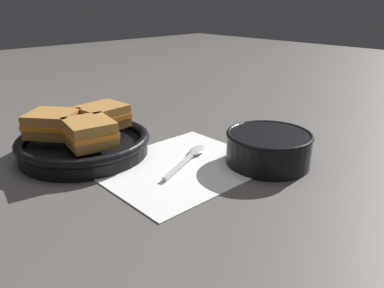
# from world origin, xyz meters

# --- Properties ---
(ground_plane) EXTENTS (4.00, 4.00, 0.00)m
(ground_plane) POSITION_xyz_m (0.00, 0.00, 0.00)
(ground_plane) COLOR #56514C
(napkin) EXTENTS (0.30, 0.25, 0.00)m
(napkin) POSITION_xyz_m (-0.02, 0.02, 0.00)
(napkin) COLOR white
(napkin) RESTS_ON ground_plane
(soup_bowl) EXTENTS (0.16, 0.16, 0.06)m
(soup_bowl) POSITION_xyz_m (0.11, -0.08, 0.04)
(soup_bowl) COLOR black
(soup_bowl) RESTS_ON ground_plane
(spoon) EXTENTS (0.16, 0.08, 0.01)m
(spoon) POSITION_xyz_m (0.03, 0.03, 0.01)
(spoon) COLOR silver
(spoon) RESTS_ON napkin
(skillet) EXTENTS (0.26, 0.26, 0.04)m
(skillet) POSITION_xyz_m (-0.11, 0.19, 0.02)
(skillet) COLOR black
(skillet) RESTS_ON ground_plane
(sandwich_near_left) EXTENTS (0.12, 0.12, 0.05)m
(sandwich_near_left) POSITION_xyz_m (-0.15, 0.23, 0.07)
(sandwich_near_left) COLOR #B27A38
(sandwich_near_left) RESTS_ON skillet
(sandwich_near_right) EXTENTS (0.10, 0.10, 0.05)m
(sandwich_near_right) POSITION_xyz_m (-0.13, 0.14, 0.07)
(sandwich_near_right) COLOR #B27A38
(sandwich_near_right) RESTS_ON skillet
(sandwich_far_left) EXTENTS (0.10, 0.09, 0.05)m
(sandwich_far_left) POSITION_xyz_m (-0.06, 0.21, 0.07)
(sandwich_far_left) COLOR #B27A38
(sandwich_far_left) RESTS_ON skillet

